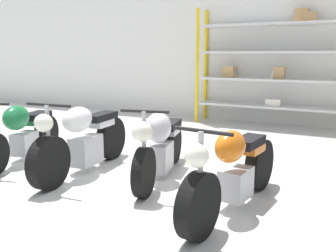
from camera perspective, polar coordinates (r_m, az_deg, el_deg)
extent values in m
plane|color=silver|center=(4.82, -2.21, -9.00)|extent=(30.00, 30.00, 0.00)
cube|color=white|center=(9.30, 13.66, 11.58)|extent=(30.00, 0.08, 3.60)
cylinder|color=yellow|center=(9.11, 4.48, 9.04)|extent=(0.08, 0.08, 2.70)
cylinder|color=yellow|center=(9.62, 5.78, 9.11)|extent=(0.08, 0.08, 2.70)
cube|color=silver|center=(8.95, 14.61, 2.95)|extent=(3.21, 0.55, 0.05)
cube|color=silver|center=(8.89, 14.80, 6.85)|extent=(3.21, 0.55, 0.05)
cube|color=silver|center=(8.87, 15.00, 10.80)|extent=(3.21, 0.55, 0.05)
cube|color=silver|center=(8.90, 15.20, 14.74)|extent=(3.21, 0.55, 0.05)
cube|color=tan|center=(8.93, 19.68, 15.55)|extent=(0.29, 0.29, 0.28)
cube|color=silver|center=(8.84, 16.27, 7.45)|extent=(0.23, 0.26, 0.16)
cube|color=silver|center=(8.83, 15.77, 3.47)|extent=(0.33, 0.23, 0.16)
cube|color=tan|center=(9.20, 9.30, 8.16)|extent=(0.29, 0.27, 0.26)
cube|color=#A87F51|center=(8.74, 20.84, 15.28)|extent=(0.26, 0.31, 0.19)
cube|color=tan|center=(8.80, 16.62, 7.76)|extent=(0.24, 0.22, 0.27)
cylinder|color=black|center=(6.86, -17.99, -0.96)|extent=(0.30, 0.60, 0.59)
cube|color=#ADADB2|center=(6.30, -21.00, -2.46)|extent=(0.37, 0.47, 0.35)
ellipsoid|color=#196B38|center=(6.08, -22.13, 1.17)|extent=(0.44, 0.59, 0.37)
cube|color=black|center=(6.56, -19.39, 1.52)|extent=(0.40, 0.62, 0.10)
cube|color=#196B38|center=(6.60, -19.20, 0.80)|extent=(0.32, 0.44, 0.12)
cylinder|color=black|center=(4.82, -17.69, -5.38)|extent=(0.22, 0.68, 0.67)
cylinder|color=black|center=(6.01, -8.65, -1.79)|extent=(0.22, 0.68, 0.67)
cube|color=#ADADB2|center=(5.44, -12.35, -3.62)|extent=(0.32, 0.51, 0.40)
ellipsoid|color=silver|center=(5.21, -13.60, 0.97)|extent=(0.34, 0.58, 0.34)
cube|color=black|center=(5.71, -10.14, 1.43)|extent=(0.30, 0.62, 0.10)
cube|color=silver|center=(5.73, -10.05, 0.56)|extent=(0.25, 0.44, 0.12)
cylinder|color=#ADADB2|center=(4.75, -17.78, -1.21)|extent=(0.05, 0.05, 0.71)
sphere|color=silver|center=(4.67, -18.43, 0.44)|extent=(0.22, 0.22, 0.22)
cylinder|color=black|center=(4.71, -17.80, 3.07)|extent=(0.64, 0.10, 0.04)
cylinder|color=black|center=(4.37, -3.68, -7.05)|extent=(0.25, 0.60, 0.59)
cylinder|color=black|center=(5.73, 0.86, -2.68)|extent=(0.25, 0.60, 0.59)
cube|color=#ADADB2|center=(5.10, -0.95, -4.75)|extent=(0.32, 0.49, 0.38)
ellipsoid|color=#B7B7BF|center=(4.84, -1.50, -0.22)|extent=(0.42, 0.51, 0.39)
cube|color=black|center=(5.34, 0.03, 0.20)|extent=(0.39, 0.60, 0.10)
cube|color=#B7B7BF|center=(5.43, 0.23, -0.58)|extent=(0.31, 0.43, 0.12)
cylinder|color=#ADADB2|center=(4.30, -3.66, -2.47)|extent=(0.06, 0.06, 0.71)
sphere|color=silver|center=(4.20, -3.98, -0.87)|extent=(0.24, 0.24, 0.24)
cylinder|color=black|center=(4.26, -3.59, 2.26)|extent=(0.57, 0.16, 0.04)
cylinder|color=black|center=(3.42, 4.70, -12.04)|extent=(0.21, 0.64, 0.62)
cylinder|color=black|center=(4.75, 13.77, -5.68)|extent=(0.21, 0.64, 0.62)
cube|color=#ADADB2|center=(4.12, 10.28, -8.58)|extent=(0.31, 0.42, 0.33)
ellipsoid|color=orange|center=(3.84, 9.49, -3.11)|extent=(0.33, 0.48, 0.33)
cube|color=black|center=(4.30, 12.20, -2.37)|extent=(0.28, 0.53, 0.10)
cube|color=orange|center=(4.43, 12.73, -3.19)|extent=(0.23, 0.37, 0.12)
cylinder|color=#ADADB2|center=(3.32, 4.96, -6.56)|extent=(0.06, 0.06, 0.67)
sphere|color=silver|center=(3.22, 4.40, -4.53)|extent=(0.21, 0.21, 0.21)
cylinder|color=black|center=(3.26, 5.31, -0.77)|extent=(0.57, 0.10, 0.04)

